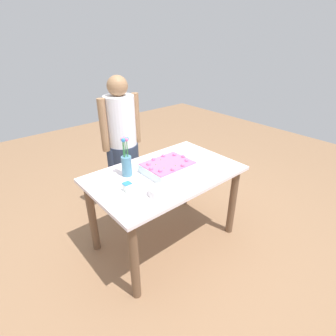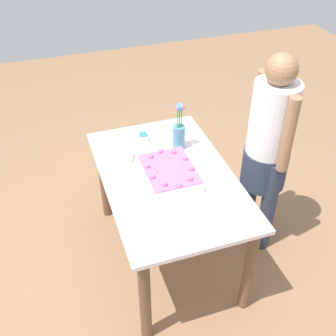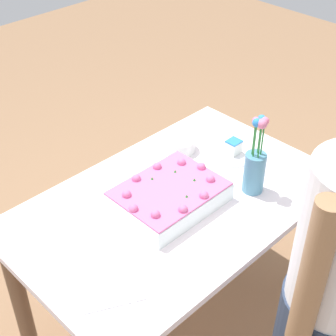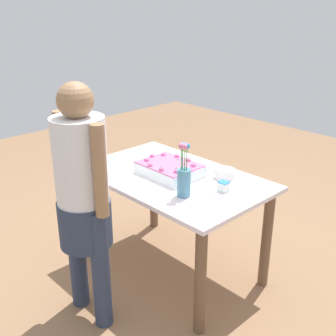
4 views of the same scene
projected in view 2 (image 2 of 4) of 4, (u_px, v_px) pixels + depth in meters
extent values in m
plane|color=#8F694A|center=(168.00, 254.00, 3.17)|extent=(8.00, 8.00, 0.00)
cube|color=white|center=(168.00, 177.00, 2.72)|extent=(1.31, 0.82, 0.03)
cylinder|color=brown|center=(104.00, 179.00, 3.30)|extent=(0.07, 0.07, 0.73)
cylinder|color=brown|center=(145.00, 299.00, 2.43)|extent=(0.07, 0.07, 0.73)
cylinder|color=brown|center=(184.00, 163.00, 3.47)|extent=(0.07, 0.07, 0.73)
cylinder|color=brown|center=(249.00, 270.00, 2.60)|extent=(0.07, 0.07, 0.73)
cube|color=white|center=(169.00, 174.00, 2.67)|extent=(0.41, 0.31, 0.08)
cube|color=#D8659C|center=(169.00, 169.00, 2.64)|extent=(0.40, 0.31, 0.01)
sphere|color=#D8659C|center=(179.00, 185.00, 2.50)|extent=(0.04, 0.04, 0.04)
sphere|color=#D8659C|center=(190.00, 179.00, 2.54)|extent=(0.04, 0.04, 0.04)
sphere|color=#D8659C|center=(192.00, 169.00, 2.63)|extent=(0.04, 0.04, 0.04)
sphere|color=#D8659C|center=(185.00, 159.00, 2.71)|extent=(0.04, 0.04, 0.04)
sphere|color=#D8659C|center=(174.00, 152.00, 2.77)|extent=(0.04, 0.04, 0.04)
sphere|color=#D8659C|center=(161.00, 151.00, 2.77)|extent=(0.04, 0.04, 0.04)
sphere|color=#D8659C|center=(151.00, 157.00, 2.73)|extent=(0.04, 0.04, 0.04)
sphere|color=#D8659C|center=(147.00, 166.00, 2.64)|extent=(0.04, 0.04, 0.04)
sphere|color=#D8659C|center=(153.00, 177.00, 2.56)|extent=(0.04, 0.04, 0.04)
sphere|color=#D8659C|center=(165.00, 185.00, 2.50)|extent=(0.04, 0.04, 0.04)
cone|color=#2D8438|center=(157.00, 172.00, 2.61)|extent=(0.02, 0.02, 0.02)
cone|color=#2D8438|center=(157.00, 162.00, 2.69)|extent=(0.02, 0.02, 0.02)
cone|color=#2D8438|center=(170.00, 158.00, 2.72)|extent=(0.02, 0.02, 0.02)
cone|color=#2D8438|center=(182.00, 164.00, 2.66)|extent=(0.02, 0.02, 0.02)
cylinder|color=white|center=(144.00, 142.00, 3.01)|extent=(0.20, 0.20, 0.01)
cube|color=white|center=(143.00, 138.00, 2.99)|extent=(0.06, 0.06, 0.06)
cube|color=#2B7EC9|center=(143.00, 134.00, 2.97)|extent=(0.06, 0.06, 0.01)
cube|color=silver|center=(234.00, 219.00, 2.40)|extent=(0.19, 0.11, 0.00)
cylinder|color=teal|center=(179.00, 137.00, 2.91)|extent=(0.09, 0.09, 0.17)
cylinder|color=#2D8438|center=(179.00, 118.00, 2.79)|extent=(0.01, 0.01, 0.15)
sphere|color=#2B7DC8|center=(180.00, 108.00, 2.75)|extent=(0.04, 0.04, 0.04)
cylinder|color=#2D8438|center=(182.00, 117.00, 2.80)|extent=(0.01, 0.01, 0.15)
sphere|color=#D16D91|center=(182.00, 107.00, 2.76)|extent=(0.04, 0.04, 0.04)
cylinder|color=#2D8438|center=(180.00, 115.00, 2.82)|extent=(0.01, 0.01, 0.15)
sphere|color=pink|center=(180.00, 106.00, 2.77)|extent=(0.03, 0.03, 0.03)
cylinder|color=#2D8438|center=(177.00, 116.00, 2.82)|extent=(0.01, 0.01, 0.15)
sphere|color=#2C80CC|center=(178.00, 106.00, 2.77)|extent=(0.03, 0.03, 0.03)
cylinder|color=#2D8438|center=(178.00, 118.00, 2.80)|extent=(0.01, 0.01, 0.15)
sphere|color=#D66695|center=(178.00, 108.00, 2.75)|extent=(0.03, 0.03, 0.03)
cylinder|color=silver|center=(122.00, 156.00, 2.83)|extent=(0.14, 0.14, 0.06)
cylinder|color=#2A364D|center=(251.00, 185.00, 3.21)|extent=(0.11, 0.11, 0.78)
cylinder|color=#2A364D|center=(268.00, 207.00, 3.01)|extent=(0.11, 0.11, 0.78)
cylinder|color=#2A364D|center=(264.00, 167.00, 2.94)|extent=(0.32, 0.31, 0.28)
cylinder|color=silver|center=(273.00, 120.00, 2.71)|extent=(0.30, 0.30, 0.52)
sphere|color=#966E4B|center=(282.00, 69.00, 2.49)|extent=(0.20, 0.20, 0.20)
cylinder|color=#966E4B|center=(259.00, 106.00, 2.85)|extent=(0.08, 0.08, 0.52)
cylinder|color=#966E4B|center=(288.00, 135.00, 2.57)|extent=(0.08, 0.08, 0.52)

